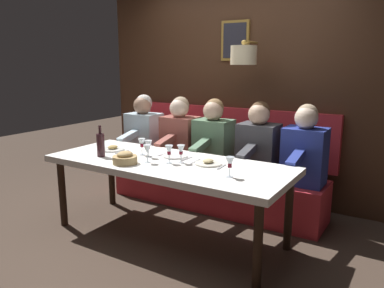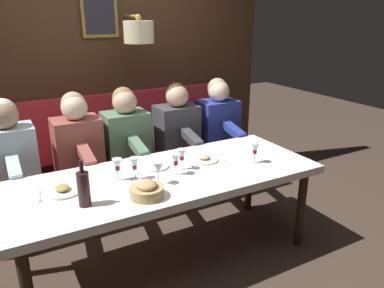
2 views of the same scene
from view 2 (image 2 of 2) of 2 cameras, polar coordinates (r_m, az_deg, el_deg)
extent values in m
plane|color=#423328|center=(3.14, -3.54, -17.06)|extent=(12.00, 12.00, 0.00)
cube|color=white|center=(2.78, -3.84, -5.18)|extent=(0.90, 2.29, 0.06)
cylinder|color=black|center=(3.25, 16.32, -9.46)|extent=(0.07, 0.07, 0.68)
cylinder|color=black|center=(3.71, 8.74, -5.12)|extent=(0.07, 0.07, 0.68)
cylinder|color=black|center=(3.05, -25.25, -12.61)|extent=(0.07, 0.07, 0.68)
cube|color=red|center=(3.74, -9.57, -6.93)|extent=(0.52, 2.49, 0.45)
cube|color=#422819|center=(3.94, -13.57, 12.84)|extent=(0.10, 3.69, 2.90)
cube|color=red|center=(3.99, -12.45, 3.00)|extent=(0.10, 2.49, 0.64)
cube|color=olive|center=(3.86, -14.03, 18.95)|extent=(0.04, 0.35, 0.46)
cube|color=#23232D|center=(3.84, -13.95, 18.96)|extent=(0.01, 0.29, 0.40)
cylinder|color=#A37F38|center=(3.78, -9.27, 18.78)|extent=(0.35, 0.02, 0.02)
cylinder|color=beige|center=(3.62, -8.15, 16.61)|extent=(0.28, 0.28, 0.20)
sphere|color=#A37F38|center=(3.62, -8.25, 18.66)|extent=(0.06, 0.06, 0.06)
cube|color=#283893|center=(3.96, 3.85, 2.71)|extent=(0.30, 0.40, 0.56)
sphere|color=beige|center=(3.86, 4.14, 8.04)|extent=(0.22, 0.22, 0.22)
sphere|color=tan|center=(3.87, 3.90, 8.57)|extent=(0.20, 0.20, 0.20)
cube|color=#283893|center=(3.72, 6.27, 2.17)|extent=(0.33, 0.09, 0.14)
cube|color=#3D3D42|center=(3.74, -2.36, 1.70)|extent=(0.30, 0.40, 0.56)
sphere|color=#D1A889|center=(3.62, -2.30, 7.34)|extent=(0.22, 0.22, 0.22)
sphere|color=#4C331E|center=(3.64, -2.52, 7.89)|extent=(0.20, 0.20, 0.20)
cube|color=#3D3D42|center=(3.48, -0.22, 1.06)|extent=(0.33, 0.09, 0.14)
cube|color=#567A5B|center=(3.54, -10.07, 0.41)|extent=(0.30, 0.40, 0.56)
sphere|color=#D1A889|center=(3.42, -10.33, 6.33)|extent=(0.22, 0.22, 0.22)
sphere|color=#937047|center=(3.44, -10.52, 6.92)|extent=(0.20, 0.20, 0.20)
cube|color=#567A5B|center=(3.27, -8.42, -0.37)|extent=(0.33, 0.09, 0.14)
cube|color=#934C42|center=(3.44, -17.02, -0.76)|extent=(0.30, 0.40, 0.56)
sphere|color=beige|center=(3.31, -17.58, 5.30)|extent=(0.22, 0.22, 0.22)
sphere|color=tan|center=(3.33, -17.75, 5.92)|extent=(0.20, 0.20, 0.20)
cube|color=#934C42|center=(3.16, -15.92, -1.67)|extent=(0.33, 0.09, 0.14)
cube|color=silver|center=(3.38, -25.92, -2.24)|extent=(0.30, 0.40, 0.56)
sphere|color=#A37A60|center=(3.26, -26.87, 3.87)|extent=(0.22, 0.22, 0.22)
sphere|color=silver|center=(3.28, -26.98, 4.50)|extent=(0.20, 0.20, 0.20)
cube|color=silver|center=(3.10, -25.63, -3.30)|extent=(0.33, 0.09, 0.14)
cylinder|color=silver|center=(2.90, -5.89, -3.35)|extent=(0.24, 0.24, 0.01)
cube|color=silver|center=(2.94, -3.14, -3.03)|extent=(0.17, 0.03, 0.01)
cube|color=silver|center=(2.87, -8.71, -3.80)|extent=(0.18, 0.04, 0.01)
cylinder|color=silver|center=(3.01, 1.76, -2.38)|extent=(0.24, 0.24, 0.01)
ellipsoid|color=#D1BC84|center=(3.00, 1.76, -1.93)|extent=(0.11, 0.09, 0.04)
cube|color=silver|center=(3.07, 4.28, -2.08)|extent=(0.17, 0.03, 0.01)
cube|color=silver|center=(2.96, -0.86, -2.83)|extent=(0.18, 0.03, 0.01)
cylinder|color=silver|center=(2.63, -19.19, -6.85)|extent=(0.24, 0.24, 0.01)
ellipsoid|color=#AD8E4C|center=(2.62, -19.25, -6.35)|extent=(0.11, 0.09, 0.04)
cube|color=silver|center=(2.64, -16.00, -6.53)|extent=(0.17, 0.04, 0.01)
cube|color=silver|center=(2.64, -22.36, -7.29)|extent=(0.18, 0.03, 0.01)
cylinder|color=silver|center=(2.84, -1.56, -3.86)|extent=(0.06, 0.06, 0.00)
cylinder|color=silver|center=(2.83, -1.57, -3.12)|extent=(0.01, 0.01, 0.07)
cone|color=silver|center=(2.80, -1.58, -1.61)|extent=(0.07, 0.07, 0.08)
cylinder|color=maroon|center=(2.81, -1.58, -2.18)|extent=(0.03, 0.03, 0.03)
cylinder|color=silver|center=(2.71, -11.21, -5.42)|extent=(0.06, 0.06, 0.00)
cylinder|color=silver|center=(2.70, -11.26, -4.66)|extent=(0.01, 0.01, 0.07)
cone|color=silver|center=(2.67, -11.38, -3.09)|extent=(0.07, 0.07, 0.08)
cylinder|color=maroon|center=(2.68, -11.34, -3.59)|extent=(0.03, 0.03, 0.03)
cylinder|color=silver|center=(2.61, -5.10, -6.10)|extent=(0.06, 0.06, 0.00)
cylinder|color=silver|center=(2.60, -5.13, -5.32)|extent=(0.01, 0.01, 0.07)
cone|color=silver|center=(2.56, -5.18, -3.69)|extent=(0.07, 0.07, 0.08)
cylinder|color=silver|center=(3.01, 9.49, -2.80)|extent=(0.06, 0.06, 0.00)
cylinder|color=silver|center=(2.99, 9.53, -2.10)|extent=(0.01, 0.01, 0.07)
cone|color=silver|center=(2.96, 9.62, -0.66)|extent=(0.07, 0.07, 0.08)
cylinder|color=maroon|center=(2.97, 9.59, -1.13)|extent=(0.03, 0.03, 0.03)
cylinder|color=silver|center=(2.71, -8.69, -5.28)|extent=(0.06, 0.06, 0.00)
cylinder|color=silver|center=(2.70, -8.73, -4.52)|extent=(0.01, 0.01, 0.07)
cone|color=silver|center=(2.66, -8.82, -2.94)|extent=(0.07, 0.07, 0.08)
cylinder|color=maroon|center=(2.67, -8.78, -3.51)|extent=(0.03, 0.03, 0.03)
cylinder|color=silver|center=(2.75, -2.47, -4.67)|extent=(0.06, 0.06, 0.00)
cylinder|color=silver|center=(2.74, -2.48, -3.91)|extent=(0.01, 0.01, 0.07)
cone|color=silver|center=(2.71, -2.51, -2.36)|extent=(0.07, 0.07, 0.08)
cylinder|color=maroon|center=(2.72, -2.50, -2.90)|extent=(0.03, 0.03, 0.03)
cylinder|color=#33191E|center=(2.38, -16.24, -6.66)|extent=(0.08, 0.08, 0.22)
cylinder|color=#33191E|center=(2.32, -16.58, -3.32)|extent=(0.03, 0.03, 0.08)
cylinder|color=tan|center=(2.43, -6.93, -7.31)|extent=(0.22, 0.22, 0.07)
ellipsoid|color=tan|center=(2.41, -6.98, -6.25)|extent=(0.15, 0.13, 0.06)
camera|label=1|loc=(3.06, 68.85, 2.69)|focal=35.43mm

